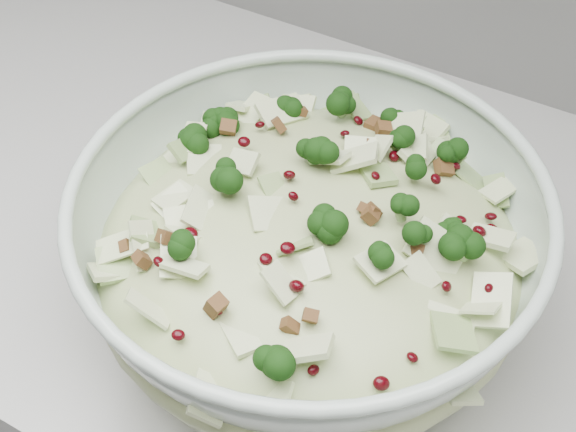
# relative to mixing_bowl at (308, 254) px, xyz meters

# --- Properties ---
(counter) EXTENTS (3.60, 0.60, 0.90)m
(counter) POSITION_rel_mixing_bowl_xyz_m (-0.19, 0.10, -0.52)
(counter) COLOR #B2B1AD
(counter) RESTS_ON floor
(mixing_bowl) EXTENTS (0.36, 0.36, 0.14)m
(mixing_bowl) POSITION_rel_mixing_bowl_xyz_m (0.00, 0.00, 0.00)
(mixing_bowl) COLOR silver
(mixing_bowl) RESTS_ON counter
(salad) EXTENTS (0.43, 0.43, 0.14)m
(salad) POSITION_rel_mixing_bowl_xyz_m (0.00, -0.00, 0.02)
(salad) COLOR beige
(salad) RESTS_ON mixing_bowl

